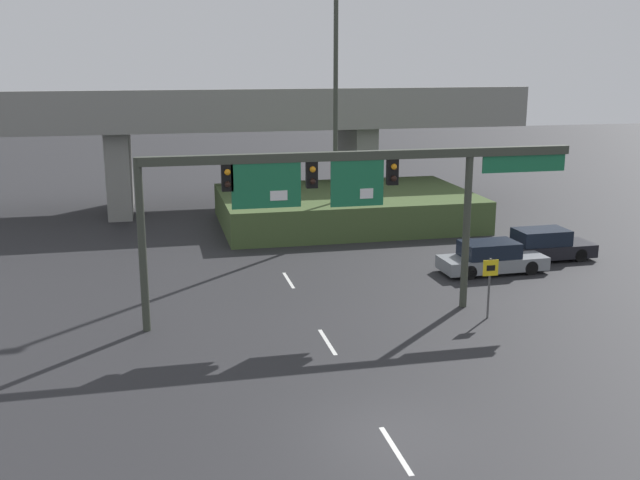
% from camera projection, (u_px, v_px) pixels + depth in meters
% --- Properties ---
extents(ground_plane, '(160.00, 160.00, 0.00)m').
position_uv_depth(ground_plane, '(384.00, 432.00, 19.42)').
color(ground_plane, '#262628').
extents(lane_markings, '(0.14, 32.05, 0.01)m').
position_uv_depth(lane_markings, '(289.00, 280.00, 32.57)').
color(lane_markings, silver).
rests_on(lane_markings, ground).
extents(signal_gantry, '(16.15, 0.44, 6.18)m').
position_uv_depth(signal_gantry, '(344.00, 184.00, 26.93)').
color(signal_gantry, '#383D33').
rests_on(signal_gantry, ground).
extents(speed_limit_sign, '(0.60, 0.11, 2.30)m').
position_uv_depth(speed_limit_sign, '(490.00, 279.00, 27.50)').
color(speed_limit_sign, '#4C4C4C').
rests_on(speed_limit_sign, ground).
extents(highway_light_pole_near, '(0.70, 0.36, 17.72)m').
position_uv_depth(highway_light_pole_near, '(336.00, 61.00, 38.48)').
color(highway_light_pole_near, '#383D33').
rests_on(highway_light_pole_near, ground).
extents(overpass_bridge, '(35.51, 7.52, 7.63)m').
position_uv_depth(overpass_bridge, '(240.00, 123.00, 47.12)').
color(overpass_bridge, gray).
rests_on(overpass_bridge, ground).
extents(grass_embankment, '(14.34, 9.47, 1.84)m').
position_uv_depth(grass_embankment, '(346.00, 208.00, 43.46)').
color(grass_embankment, '#42562D').
rests_on(grass_embankment, ground).
extents(parked_sedan_near_right, '(4.83, 1.93, 1.42)m').
position_uv_depth(parked_sedan_near_right, '(491.00, 258.00, 33.64)').
color(parked_sedan_near_right, gray).
rests_on(parked_sedan_near_right, ground).
extents(parked_sedan_mid_right, '(4.76, 1.87, 1.50)m').
position_uv_depth(parked_sedan_mid_right, '(543.00, 246.00, 35.75)').
color(parked_sedan_mid_right, black).
rests_on(parked_sedan_mid_right, ground).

